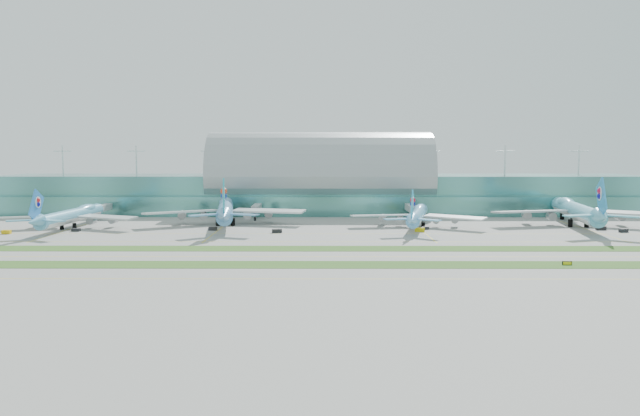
{
  "coord_description": "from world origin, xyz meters",
  "views": [
    {
      "loc": [
        0.87,
        -208.48,
        33.67
      ],
      "look_at": [
        0.0,
        55.0,
        9.0
      ],
      "focal_mm": 35.0,
      "sensor_mm": 36.0,
      "label": 1
    }
  ],
  "objects_px": {
    "terminal": "(320,186)",
    "airliner_a": "(72,215)",
    "airliner_b": "(225,209)",
    "airliner_c": "(418,214)",
    "airliner_d": "(576,210)",
    "taxiway_sign_east": "(567,263)"
  },
  "relations": [
    {
      "from": "airliner_c",
      "to": "taxiway_sign_east",
      "type": "relative_size",
      "value": 23.42
    },
    {
      "from": "airliner_a",
      "to": "airliner_d",
      "type": "distance_m",
      "value": 220.19
    },
    {
      "from": "terminal",
      "to": "airliner_b",
      "type": "bearing_deg",
      "value": -126.65
    },
    {
      "from": "terminal",
      "to": "taxiway_sign_east",
      "type": "distance_m",
      "value": 173.48
    },
    {
      "from": "airliner_c",
      "to": "terminal",
      "type": "bearing_deg",
      "value": 135.25
    },
    {
      "from": "airliner_b",
      "to": "airliner_c",
      "type": "relative_size",
      "value": 1.25
    },
    {
      "from": "airliner_a",
      "to": "airliner_b",
      "type": "relative_size",
      "value": 0.84
    },
    {
      "from": "airliner_b",
      "to": "airliner_a",
      "type": "bearing_deg",
      "value": -175.34
    },
    {
      "from": "taxiway_sign_east",
      "to": "airliner_b",
      "type": "bearing_deg",
      "value": 142.04
    },
    {
      "from": "airliner_d",
      "to": "taxiway_sign_east",
      "type": "distance_m",
      "value": 103.03
    },
    {
      "from": "terminal",
      "to": "airliner_b",
      "type": "height_order",
      "value": "terminal"
    },
    {
      "from": "taxiway_sign_east",
      "to": "airliner_a",
      "type": "bearing_deg",
      "value": 157.37
    },
    {
      "from": "terminal",
      "to": "airliner_a",
      "type": "distance_m",
      "value": 128.84
    },
    {
      "from": "airliner_a",
      "to": "airliner_d",
      "type": "relative_size",
      "value": 0.81
    },
    {
      "from": "terminal",
      "to": "airliner_d",
      "type": "height_order",
      "value": "terminal"
    },
    {
      "from": "airliner_c",
      "to": "taxiway_sign_east",
      "type": "distance_m",
      "value": 94.9
    },
    {
      "from": "airliner_d",
      "to": "airliner_a",
      "type": "bearing_deg",
      "value": -168.89
    },
    {
      "from": "taxiway_sign_east",
      "to": "terminal",
      "type": "bearing_deg",
      "value": 117.59
    },
    {
      "from": "terminal",
      "to": "airliner_a",
      "type": "relative_size",
      "value": 4.94
    },
    {
      "from": "terminal",
      "to": "airliner_d",
      "type": "distance_m",
      "value": 129.69
    },
    {
      "from": "airliner_d",
      "to": "airliner_c",
      "type": "bearing_deg",
      "value": -167.67
    },
    {
      "from": "airliner_b",
      "to": "taxiway_sign_east",
      "type": "bearing_deg",
      "value": -48.73
    }
  ]
}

